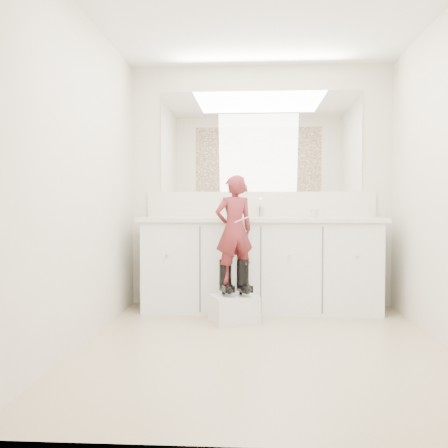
{
  "coord_description": "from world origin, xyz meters",
  "views": [
    {
      "loc": [
        -0.06,
        -3.53,
        1.0
      ],
      "look_at": [
        -0.32,
        0.73,
        0.84
      ],
      "focal_mm": 40.0,
      "sensor_mm": 36.0,
      "label": 1
    }
  ],
  "objects": [
    {
      "name": "countertop",
      "position": [
        0.0,
        1.21,
        0.87
      ],
      "size": [
        2.28,
        0.58,
        0.04
      ],
      "primitive_type": "cube",
      "color": "beige",
      "rests_on": "vanity_cabinet"
    },
    {
      "name": "backsplash",
      "position": [
        0.0,
        1.49,
        1.02
      ],
      "size": [
        2.28,
        0.03,
        0.25
      ],
      "primitive_type": "cube",
      "color": "beige",
      "rests_on": "countertop"
    },
    {
      "name": "wall_left",
      "position": [
        -1.3,
        0.0,
        1.2
      ],
      "size": [
        0.0,
        3.0,
        3.0
      ],
      "primitive_type": "plane",
      "rotation": [
        1.57,
        0.0,
        1.57
      ],
      "color": "beige",
      "rests_on": "floor"
    },
    {
      "name": "dot_panel",
      "position": [
        0.0,
        -1.49,
        1.65
      ],
      "size": [
        2.0,
        0.01,
        1.2
      ],
      "primitive_type": "cube",
      "color": "#472819",
      "rests_on": "wall_front"
    },
    {
      "name": "wall_back",
      "position": [
        0.0,
        1.5,
        1.2
      ],
      "size": [
        2.6,
        0.0,
        2.6
      ],
      "primitive_type": "plane",
      "rotation": [
        1.57,
        0.0,
        0.0
      ],
      "color": "beige",
      "rests_on": "floor"
    },
    {
      "name": "wall_front",
      "position": [
        0.0,
        -1.5,
        1.2
      ],
      "size": [
        2.6,
        0.0,
        2.6
      ],
      "primitive_type": "plane",
      "rotation": [
        -1.57,
        0.0,
        0.0
      ],
      "color": "beige",
      "rests_on": "floor"
    },
    {
      "name": "cup",
      "position": [
        0.51,
        1.21,
        0.93
      ],
      "size": [
        0.11,
        0.11,
        0.08
      ],
      "primitive_type": "imported",
      "rotation": [
        0.0,
        0.0,
        0.3
      ],
      "color": "#BFAF99",
      "rests_on": "countertop"
    },
    {
      "name": "floor",
      "position": [
        0.0,
        0.0,
        0.0
      ],
      "size": [
        3.0,
        3.0,
        0.0
      ],
      "primitive_type": "plane",
      "color": "#927F5F",
      "rests_on": "ground"
    },
    {
      "name": "toddler",
      "position": [
        -0.23,
        0.72,
        0.8
      ],
      "size": [
        0.4,
        0.33,
        0.92
      ],
      "primitive_type": "imported",
      "rotation": [
        0.0,
        0.0,
        3.54
      ],
      "color": "#9E3035",
      "rests_on": "step_stool"
    },
    {
      "name": "ceiling",
      "position": [
        0.0,
        0.0,
        2.4
      ],
      "size": [
        3.0,
        3.0,
        0.0
      ],
      "primitive_type": "plane",
      "rotation": [
        3.14,
        0.0,
        0.0
      ],
      "color": "white",
      "rests_on": "wall_back"
    },
    {
      "name": "toothbrush",
      "position": [
        -0.16,
        0.64,
        0.89
      ],
      "size": [
        0.13,
        0.06,
        0.06
      ],
      "primitive_type": "cylinder",
      "rotation": [
        0.0,
        1.22,
        0.4
      ],
      "color": "#ED5C91",
      "rests_on": "toddler"
    },
    {
      "name": "faucet",
      "position": [
        0.0,
        1.38,
        0.94
      ],
      "size": [
        0.08,
        0.08,
        0.1
      ],
      "primitive_type": "cylinder",
      "color": "silver",
      "rests_on": "countertop"
    },
    {
      "name": "boot_right",
      "position": [
        -0.16,
        0.72,
        0.39
      ],
      "size": [
        0.18,
        0.23,
        0.31
      ],
      "primitive_type": null,
      "rotation": [
        0.0,
        0.0,
        0.4
      ],
      "color": "black",
      "rests_on": "step_stool"
    },
    {
      "name": "soap_bottle",
      "position": [
        -0.38,
        1.29,
        0.98
      ],
      "size": [
        0.11,
        0.11,
        0.19
      ],
      "primitive_type": "imported",
      "rotation": [
        0.0,
        0.0,
        -0.3
      ],
      "color": "beige",
      "rests_on": "countertop"
    },
    {
      "name": "mirror",
      "position": [
        0.0,
        1.49,
        1.64
      ],
      "size": [
        2.0,
        0.02,
        1.0
      ],
      "primitive_type": "cube",
      "color": "white",
      "rests_on": "wall_back"
    },
    {
      "name": "step_stool",
      "position": [
        -0.23,
        0.7,
        0.12
      ],
      "size": [
        0.46,
        0.43,
        0.24
      ],
      "primitive_type": "cube",
      "rotation": [
        0.0,
        0.0,
        0.4
      ],
      "color": "silver",
      "rests_on": "floor"
    },
    {
      "name": "vanity_cabinet",
      "position": [
        0.0,
        1.23,
        0.42
      ],
      "size": [
        2.2,
        0.55,
        0.85
      ],
      "primitive_type": "cube",
      "color": "silver",
      "rests_on": "floor"
    },
    {
      "name": "boot_left",
      "position": [
        -0.31,
        0.72,
        0.39
      ],
      "size": [
        0.18,
        0.23,
        0.31
      ],
      "primitive_type": null,
      "rotation": [
        0.0,
        0.0,
        0.4
      ],
      "color": "black",
      "rests_on": "step_stool"
    }
  ]
}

